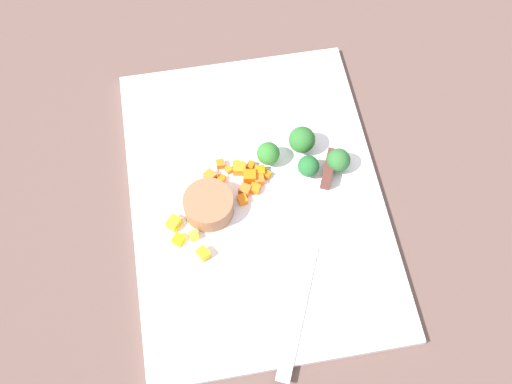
% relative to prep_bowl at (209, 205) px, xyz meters
% --- Properties ---
extents(ground_plane, '(4.00, 4.00, 0.00)m').
position_rel_prep_bowl_xyz_m(ground_plane, '(0.01, -0.07, -0.03)').
color(ground_plane, brown).
extents(cutting_board, '(0.52, 0.38, 0.01)m').
position_rel_prep_bowl_xyz_m(cutting_board, '(0.01, -0.07, -0.02)').
color(cutting_board, white).
rests_on(cutting_board, ground_plane).
extents(prep_bowl, '(0.07, 0.07, 0.03)m').
position_rel_prep_bowl_xyz_m(prep_bowl, '(0.00, 0.00, 0.00)').
color(prep_bowl, '#976344').
rests_on(prep_bowl, cutting_board).
extents(chef_knife, '(0.33, 0.16, 0.02)m').
position_rel_prep_bowl_xyz_m(chef_knife, '(-0.04, -0.16, -0.01)').
color(chef_knife, silver).
rests_on(chef_knife, cutting_board).
extents(carrot_dice_0, '(0.01, 0.02, 0.01)m').
position_rel_prep_bowl_xyz_m(carrot_dice_0, '(0.04, -0.10, -0.01)').
color(carrot_dice_0, orange).
rests_on(carrot_dice_0, cutting_board).
extents(carrot_dice_1, '(0.02, 0.02, 0.02)m').
position_rel_prep_bowl_xyz_m(carrot_dice_1, '(0.04, -0.07, -0.01)').
color(carrot_dice_1, orange).
rests_on(carrot_dice_1, cutting_board).
extents(carrot_dice_2, '(0.01, 0.01, 0.01)m').
position_rel_prep_bowl_xyz_m(carrot_dice_2, '(0.06, -0.04, -0.01)').
color(carrot_dice_2, orange).
rests_on(carrot_dice_2, cutting_board).
extents(carrot_dice_3, '(0.02, 0.02, 0.02)m').
position_rel_prep_bowl_xyz_m(carrot_dice_3, '(0.05, -0.01, -0.01)').
color(carrot_dice_3, orange).
rests_on(carrot_dice_3, cutting_board).
extents(carrot_dice_4, '(0.01, 0.01, 0.01)m').
position_rel_prep_bowl_xyz_m(carrot_dice_4, '(0.05, -0.02, -0.01)').
color(carrot_dice_4, orange).
rests_on(carrot_dice_4, cutting_board).
extents(carrot_dice_5, '(0.02, 0.02, 0.01)m').
position_rel_prep_bowl_xyz_m(carrot_dice_5, '(0.02, -0.06, -0.01)').
color(carrot_dice_5, orange).
rests_on(carrot_dice_5, cutting_board).
extents(carrot_dice_6, '(0.01, 0.01, 0.01)m').
position_rel_prep_bowl_xyz_m(carrot_dice_6, '(0.07, -0.03, -0.01)').
color(carrot_dice_6, orange).
rests_on(carrot_dice_6, cutting_board).
extents(carrot_dice_7, '(0.02, 0.02, 0.01)m').
position_rel_prep_bowl_xyz_m(carrot_dice_7, '(0.02, -0.08, -0.01)').
color(carrot_dice_7, orange).
rests_on(carrot_dice_7, cutting_board).
extents(carrot_dice_8, '(0.02, 0.02, 0.01)m').
position_rel_prep_bowl_xyz_m(carrot_dice_8, '(0.01, -0.05, -0.01)').
color(carrot_dice_8, orange).
rests_on(carrot_dice_8, cutting_board).
extents(carrot_dice_9, '(0.02, 0.02, 0.02)m').
position_rel_prep_bowl_xyz_m(carrot_dice_9, '(0.06, -0.06, -0.01)').
color(carrot_dice_9, orange).
rests_on(carrot_dice_9, cutting_board).
extents(carrot_dice_10, '(0.01, 0.01, 0.01)m').
position_rel_prep_bowl_xyz_m(carrot_dice_10, '(0.07, -0.05, -0.01)').
color(carrot_dice_10, orange).
rests_on(carrot_dice_10, cutting_board).
extents(carrot_dice_11, '(0.02, 0.02, 0.01)m').
position_rel_prep_bowl_xyz_m(carrot_dice_11, '(0.05, -0.09, -0.01)').
color(carrot_dice_11, orange).
rests_on(carrot_dice_11, cutting_board).
extents(carrot_dice_12, '(0.02, 0.01, 0.01)m').
position_rel_prep_bowl_xyz_m(carrot_dice_12, '(0.06, -0.08, -0.01)').
color(carrot_dice_12, orange).
rests_on(carrot_dice_12, cutting_board).
extents(carrot_dice_13, '(0.02, 0.01, 0.01)m').
position_rel_prep_bowl_xyz_m(carrot_dice_13, '(0.04, -0.08, -0.01)').
color(carrot_dice_13, orange).
rests_on(carrot_dice_13, cutting_board).
extents(pepper_dice_0, '(0.01, 0.02, 0.01)m').
position_rel_prep_bowl_xyz_m(pepper_dice_0, '(-0.04, 0.03, -0.01)').
color(pepper_dice_0, yellow).
rests_on(pepper_dice_0, cutting_board).
extents(pepper_dice_1, '(0.02, 0.02, 0.01)m').
position_rel_prep_bowl_xyz_m(pepper_dice_1, '(-0.04, 0.05, -0.01)').
color(pepper_dice_1, yellow).
rests_on(pepper_dice_1, cutting_board).
extents(pepper_dice_2, '(0.03, 0.03, 0.01)m').
position_rel_prep_bowl_xyz_m(pepper_dice_2, '(-0.02, 0.05, -0.01)').
color(pepper_dice_2, yellow).
rests_on(pepper_dice_2, cutting_board).
extents(pepper_dice_3, '(0.02, 0.02, 0.02)m').
position_rel_prep_bowl_xyz_m(pepper_dice_3, '(-0.07, 0.02, -0.01)').
color(pepper_dice_3, yellow).
rests_on(pepper_dice_3, cutting_board).
extents(broccoli_floret_0, '(0.04, 0.04, 0.04)m').
position_rel_prep_bowl_xyz_m(broccoli_floret_0, '(0.04, -0.21, 0.00)').
color(broccoli_floret_0, '#90B565').
rests_on(broccoli_floret_0, cutting_board).
extents(broccoli_floret_1, '(0.04, 0.04, 0.04)m').
position_rel_prep_bowl_xyz_m(broccoli_floret_1, '(0.07, -0.10, 0.01)').
color(broccoli_floret_1, '#89BD59').
rests_on(broccoli_floret_1, cutting_board).
extents(broccoli_floret_2, '(0.03, 0.03, 0.04)m').
position_rel_prep_bowl_xyz_m(broccoli_floret_2, '(0.04, -0.16, 0.00)').
color(broccoli_floret_2, '#96C269').
rests_on(broccoli_floret_2, cutting_board).
extents(broccoli_floret_3, '(0.04, 0.04, 0.05)m').
position_rel_prep_bowl_xyz_m(broccoli_floret_3, '(0.08, -0.16, 0.01)').
color(broccoli_floret_3, '#94B269').
rests_on(broccoli_floret_3, cutting_board).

